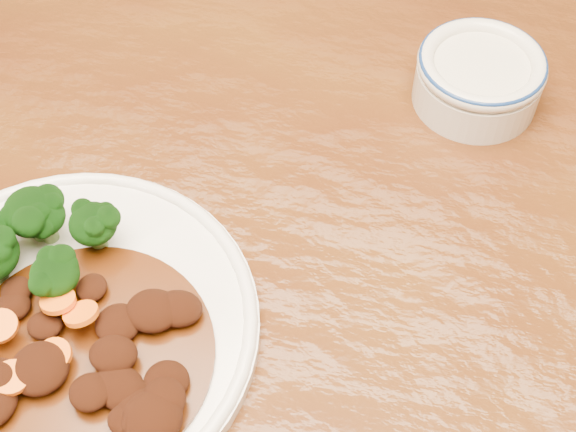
# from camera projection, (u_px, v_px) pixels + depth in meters

# --- Properties ---
(dining_table) EXTENTS (1.58, 1.05, 0.75)m
(dining_table) POSITION_uv_depth(u_px,v_px,m) (241.00, 313.00, 0.72)
(dining_table) COLOR #55300F
(dining_table) RESTS_ON ground
(dinner_plate) EXTENTS (0.30, 0.30, 0.02)m
(dinner_plate) POSITION_uv_depth(u_px,v_px,m) (63.00, 328.00, 0.61)
(dinner_plate) COLOR white
(dinner_plate) RESTS_ON dining_table
(broccoli_florets) EXTENTS (0.15, 0.11, 0.05)m
(broccoli_florets) POSITION_uv_depth(u_px,v_px,m) (5.00, 242.00, 0.61)
(broccoli_florets) COLOR #5E8343
(broccoli_florets) RESTS_ON dinner_plate
(mince_stew) EXTENTS (0.19, 0.19, 0.03)m
(mince_stew) POSITION_uv_depth(u_px,v_px,m) (93.00, 363.00, 0.58)
(mince_stew) COLOR #4D2108
(mince_stew) RESTS_ON dinner_plate
(dip_bowl) EXTENTS (0.12, 0.12, 0.05)m
(dip_bowl) POSITION_uv_depth(u_px,v_px,m) (479.00, 77.00, 0.74)
(dip_bowl) COLOR beige
(dip_bowl) RESTS_ON dining_table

